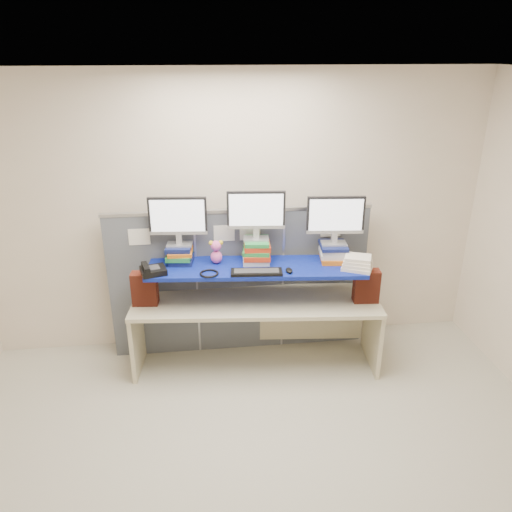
{
  "coord_description": "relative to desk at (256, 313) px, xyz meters",
  "views": [
    {
      "loc": [
        -0.4,
        -2.74,
        2.95
      ],
      "look_at": [
        0.12,
        1.46,
        1.17
      ],
      "focal_mm": 35.0,
      "sensor_mm": 36.0,
      "label": 1
    }
  ],
  "objects": [
    {
      "name": "book_stack_right",
      "position": [
        0.74,
        0.05,
        0.58
      ],
      "size": [
        0.28,
        0.33,
        0.16
      ],
      "color": "#D16413",
      "rests_on": "blue_board"
    },
    {
      "name": "cubicle_partition",
      "position": [
        -0.12,
        0.32,
        0.2
      ],
      "size": [
        2.6,
        0.06,
        1.53
      ],
      "color": "#4E535C",
      "rests_on": "ground"
    },
    {
      "name": "brick_pier_right",
      "position": [
        1.03,
        -0.15,
        0.3
      ],
      "size": [
        0.25,
        0.15,
        0.32
      ],
      "primitive_type": "cube",
      "rotation": [
        0.0,
        0.0,
        -0.1
      ],
      "color": "maroon",
      "rests_on": "desk"
    },
    {
      "name": "mouse",
      "position": [
        0.28,
        -0.17,
        0.52
      ],
      "size": [
        0.07,
        0.12,
        0.03
      ],
      "primitive_type": "ellipsoid",
      "rotation": [
        0.0,
        0.0,
        -0.1
      ],
      "color": "black",
      "rests_on": "blue_board"
    },
    {
      "name": "binder_stack",
      "position": [
        0.91,
        -0.18,
        0.56
      ],
      "size": [
        0.33,
        0.3,
        0.13
      ],
      "rotation": [
        0.0,
        0.0,
        -0.44
      ],
      "color": "silver",
      "rests_on": "blue_board"
    },
    {
      "name": "monitor_right",
      "position": [
        0.75,
        0.05,
        0.93
      ],
      "size": [
        0.53,
        0.17,
        0.46
      ],
      "rotation": [
        0.0,
        0.0,
        -0.1
      ],
      "color": "#B0B0B5",
      "rests_on": "book_stack_right"
    },
    {
      "name": "keyboard",
      "position": [
        -0.02,
        -0.17,
        0.51
      ],
      "size": [
        0.47,
        0.19,
        0.03
      ],
      "rotation": [
        0.0,
        0.0,
        -0.08
      ],
      "color": "black",
      "rests_on": "blue_board"
    },
    {
      "name": "headset",
      "position": [
        -0.44,
        -0.13,
        0.51
      ],
      "size": [
        0.21,
        0.21,
        0.02
      ],
      "primitive_type": "torus",
      "rotation": [
        0.0,
        0.0,
        0.28
      ],
      "color": "black",
      "rests_on": "blue_board"
    },
    {
      "name": "desk",
      "position": [
        0.0,
        0.0,
        0.0
      ],
      "size": [
        2.4,
        0.91,
        0.71
      ],
      "rotation": [
        0.0,
        0.0,
        -0.1
      ],
      "color": "beige",
      "rests_on": "ground"
    },
    {
      "name": "book_stack_left",
      "position": [
        -0.7,
        0.19,
        0.58
      ],
      "size": [
        0.27,
        0.31,
        0.17
      ],
      "color": "#111A4E",
      "rests_on": "blue_board"
    },
    {
      "name": "desk_phone",
      "position": [
        -0.94,
        -0.06,
        0.53
      ],
      "size": [
        0.26,
        0.24,
        0.09
      ],
      "rotation": [
        0.0,
        0.0,
        0.26
      ],
      "color": "black",
      "rests_on": "blue_board"
    },
    {
      "name": "monitor_left",
      "position": [
        -0.7,
        0.19,
        0.93
      ],
      "size": [
        0.53,
        0.17,
        0.46
      ],
      "rotation": [
        0.0,
        0.0,
        -0.1
      ],
      "color": "#B0B0B5",
      "rests_on": "book_stack_left"
    },
    {
      "name": "room",
      "position": [
        -0.12,
        -1.46,
        0.83
      ],
      "size": [
        5.0,
        4.0,
        2.8
      ],
      "color": "beige",
      "rests_on": "ground"
    },
    {
      "name": "blue_board",
      "position": [
        -0.0,
        0.0,
        0.48
      ],
      "size": [
        2.05,
        0.69,
        0.04
      ],
      "primitive_type": "cube",
      "rotation": [
        0.0,
        0.0,
        -0.1
      ],
      "color": "navy",
      "rests_on": "brick_pier_left"
    },
    {
      "name": "plush_toy",
      "position": [
        -0.36,
        0.11,
        0.62
      ],
      "size": [
        0.13,
        0.1,
        0.23
      ],
      "rotation": [
        0.0,
        0.0,
        0.28
      ],
      "color": "#E256A3",
      "rests_on": "blue_board"
    },
    {
      "name": "monitor_center",
      "position": [
        0.02,
        0.12,
        0.98
      ],
      "size": [
        0.53,
        0.17,
        0.46
      ],
      "rotation": [
        0.0,
        0.0,
        -0.1
      ],
      "color": "#B0B0B5",
      "rests_on": "book_stack_center"
    },
    {
      "name": "brick_pier_left",
      "position": [
        -1.04,
        0.05,
        0.3
      ],
      "size": [
        0.25,
        0.15,
        0.32
      ],
      "primitive_type": "cube",
      "rotation": [
        0.0,
        0.0,
        -0.1
      ],
      "color": "maroon",
      "rests_on": "desk"
    },
    {
      "name": "book_stack_center",
      "position": [
        0.02,
        0.11,
        0.61
      ],
      "size": [
        0.29,
        0.32,
        0.22
      ],
      "color": "#BBB8B2",
      "rests_on": "blue_board"
    }
  ]
}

